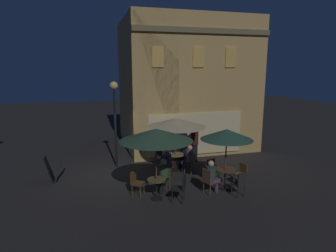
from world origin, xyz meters
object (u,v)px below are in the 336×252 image
(menu_sandwich_board, at_px, (54,169))
(patron_seated_0, at_px, (212,175))
(patio_umbrella_1, at_px, (156,135))
(patron_seated_4, at_px, (184,152))
(street_lamp_near_corner, at_px, (115,105))
(patron_seated_3, at_px, (189,158))
(cafe_chair_10, at_px, (160,155))
(patron_standing_5, at_px, (194,145))
(cafe_chair_0, at_px, (212,168))
(cafe_chair_1, at_px, (209,179))
(cafe_table_1, at_px, (157,185))
(cafe_table_2, at_px, (175,158))
(patron_seated_1, at_px, (163,173))
(cafe_chair_4, at_px, (181,186))
(patio_umbrella_0, at_px, (227,135))
(patio_umbrella_2, at_px, (176,123))
(patron_seated_2, at_px, (168,160))
(cafe_table_0, at_px, (225,174))
(cafe_chair_5, at_px, (165,176))
(cafe_chair_6, at_px, (136,181))
(cafe_chair_8, at_px, (192,162))
(cafe_chair_2, at_px, (240,182))
(cafe_chair_7, at_px, (166,164))
(cafe_chair_9, at_px, (185,155))
(cafe_chair_3, at_px, (242,172))

(menu_sandwich_board, bearing_deg, patron_seated_0, -26.04)
(patio_umbrella_1, bearing_deg, patron_seated_4, 56.43)
(street_lamp_near_corner, xyz_separation_m, patron_seated_3, (2.90, -1.70, -2.18))
(cafe_chair_10, bearing_deg, patron_standing_5, 64.87)
(street_lamp_near_corner, height_order, patron_seated_0, street_lamp_near_corner)
(patron_seated_3, distance_m, patron_standing_5, 1.72)
(cafe_chair_0, bearing_deg, patron_seated_3, -165.98)
(cafe_chair_1, relative_size, patron_seated_4, 0.80)
(cafe_table_1, xyz_separation_m, cafe_table_2, (1.43, 2.52, 0.09))
(street_lamp_near_corner, height_order, patron_seated_1, street_lamp_near_corner)
(cafe_table_2, relative_size, cafe_chair_10, 0.81)
(cafe_table_1, distance_m, cafe_chair_4, 0.87)
(patio_umbrella_0, bearing_deg, patio_umbrella_2, 117.81)
(patron_seated_2, bearing_deg, cafe_table_1, -159.57)
(cafe_table_0, relative_size, patio_umbrella_1, 0.32)
(patio_umbrella_2, distance_m, cafe_chair_4, 3.43)
(patio_umbrella_0, bearing_deg, street_lamp_near_corner, 135.80)
(cafe_chair_1, bearing_deg, patron_seated_4, 68.23)
(cafe_chair_5, height_order, patron_seated_0, patron_seated_0)
(cafe_chair_0, height_order, patron_seated_1, patron_seated_1)
(patron_seated_0, bearing_deg, cafe_chair_6, 148.70)
(cafe_chair_8, distance_m, patron_seated_0, 2.03)
(cafe_chair_4, xyz_separation_m, patron_seated_1, (-0.36, 0.98, 0.14))
(street_lamp_near_corner, distance_m, cafe_chair_8, 4.22)
(cafe_chair_2, bearing_deg, patio_umbrella_0, -0.00)
(cafe_chair_7, height_order, cafe_chair_8, cafe_chair_7)
(cafe_table_2, xyz_separation_m, patio_umbrella_0, (1.24, -2.35, 1.51))
(patron_seated_1, bearing_deg, patron_seated_3, 170.44)
(cafe_table_1, distance_m, cafe_table_2, 2.90)
(patio_umbrella_2, xyz_separation_m, patron_seated_1, (-1.04, -1.97, -1.47))
(street_lamp_near_corner, bearing_deg, patio_umbrella_0, -44.20)
(cafe_chair_2, distance_m, patron_standing_5, 4.19)
(patio_umbrella_2, bearing_deg, cafe_chair_10, 126.28)
(cafe_table_0, xyz_separation_m, patron_seated_1, (-2.28, 0.38, 0.11))
(cafe_chair_4, distance_m, cafe_chair_9, 3.72)
(cafe_chair_2, distance_m, cafe_chair_8, 2.71)
(menu_sandwich_board, relative_size, cafe_chair_2, 1.12)
(cafe_chair_7, bearing_deg, cafe_chair_4, -136.97)
(cafe_table_2, bearing_deg, cafe_chair_7, -135.36)
(menu_sandwich_board, relative_size, patio_umbrella_1, 0.40)
(cafe_chair_8, bearing_deg, patron_seated_0, 136.53)
(cafe_chair_9, bearing_deg, patron_seated_4, -0.00)
(patio_umbrella_0, distance_m, cafe_chair_1, 1.74)
(cafe_table_1, distance_m, patio_umbrella_2, 3.35)
(cafe_chair_4, bearing_deg, cafe_chair_1, -134.82)
(cafe_chair_4, relative_size, cafe_chair_7, 1.03)
(cafe_table_0, bearing_deg, cafe_chair_6, 175.21)
(cafe_chair_3, xyz_separation_m, patron_standing_5, (-0.77, 3.19, 0.32))
(cafe_table_1, relative_size, patron_seated_2, 0.60)
(menu_sandwich_board, relative_size, cafe_table_2, 1.27)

